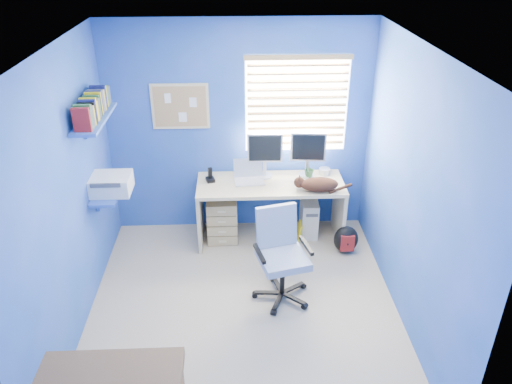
{
  "coord_description": "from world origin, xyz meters",
  "views": [
    {
      "loc": [
        -0.05,
        -3.78,
        3.32
      ],
      "look_at": [
        0.15,
        0.65,
        0.95
      ],
      "focal_mm": 35.0,
      "sensor_mm": 36.0,
      "label": 1
    }
  ],
  "objects_px": {
    "cat": "(319,184)",
    "office_chair": "(281,266)",
    "laptop": "(249,173)",
    "tower_pc": "(309,215)",
    "desk": "(270,211)"
  },
  "relations": [
    {
      "from": "desk",
      "to": "laptop",
      "type": "xyz_separation_m",
      "value": [
        -0.24,
        0.04,
        0.48
      ]
    },
    {
      "from": "desk",
      "to": "tower_pc",
      "type": "relative_size",
      "value": 3.71
    },
    {
      "from": "desk",
      "to": "laptop",
      "type": "relative_size",
      "value": 5.07
    },
    {
      "from": "laptop",
      "to": "tower_pc",
      "type": "bearing_deg",
      "value": 1.62
    },
    {
      "from": "laptop",
      "to": "office_chair",
      "type": "xyz_separation_m",
      "value": [
        0.27,
        -1.1,
        -0.5
      ]
    },
    {
      "from": "desk",
      "to": "cat",
      "type": "height_order",
      "value": "cat"
    },
    {
      "from": "cat",
      "to": "office_chair",
      "type": "bearing_deg",
      "value": -110.46
    },
    {
      "from": "laptop",
      "to": "cat",
      "type": "xyz_separation_m",
      "value": [
        0.76,
        -0.25,
        -0.03
      ]
    },
    {
      "from": "cat",
      "to": "desk",
      "type": "bearing_deg",
      "value": 167.78
    },
    {
      "from": "office_chair",
      "to": "cat",
      "type": "bearing_deg",
      "value": 60.05
    },
    {
      "from": "cat",
      "to": "tower_pc",
      "type": "bearing_deg",
      "value": 106.5
    },
    {
      "from": "office_chair",
      "to": "desk",
      "type": "bearing_deg",
      "value": 91.83
    },
    {
      "from": "desk",
      "to": "tower_pc",
      "type": "bearing_deg",
      "value": 14.15
    },
    {
      "from": "tower_pc",
      "to": "office_chair",
      "type": "relative_size",
      "value": 0.48
    },
    {
      "from": "cat",
      "to": "office_chair",
      "type": "height_order",
      "value": "office_chair"
    }
  ]
}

